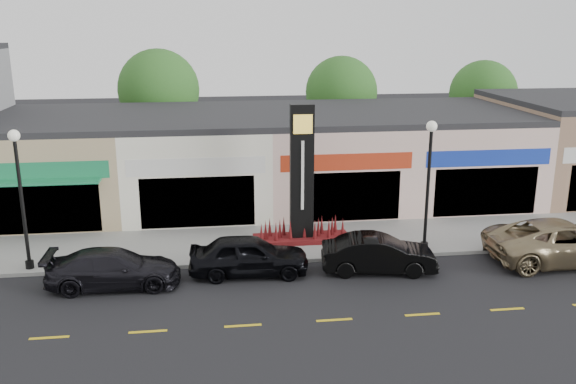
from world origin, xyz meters
The scene contains 18 objects.
ground centered at (0.00, 0.00, 0.00)m, with size 120.00×120.00×0.00m, color black.
sidewalk centered at (0.00, 4.35, 0.07)m, with size 52.00×4.30×0.15m, color gray.
curb centered at (0.00, 2.10, 0.07)m, with size 52.00×0.20×0.15m, color gray.
shop_beige centered at (-8.50, 11.46, 2.40)m, with size 7.00×10.85×4.80m.
shop_cream centered at (-1.50, 11.47, 2.40)m, with size 7.00×10.01×4.80m.
shop_pink_w centered at (5.50, 11.47, 2.40)m, with size 7.00×10.01×4.80m.
shop_pink_e centered at (12.50, 11.47, 2.40)m, with size 7.00×10.01×4.80m.
shop_tan centered at (19.50, 11.48, 2.65)m, with size 7.00×10.01×5.30m.
tree_rear_west centered at (-4.00, 19.50, 5.22)m, with size 5.20×5.20×7.83m.
tree_rear_mid centered at (8.00, 19.50, 4.88)m, with size 4.80×4.80×7.29m.
tree_rear_east centered at (18.00, 19.50, 4.63)m, with size 4.60×4.60×6.94m.
lamp_west_near centered at (-8.00, 2.50, 3.48)m, with size 0.44×0.44×5.47m.
lamp_east_near centered at (8.00, 2.50, 3.48)m, with size 0.44×0.44×5.47m.
pylon_sign centered at (3.00, 4.20, 2.27)m, with size 4.20×1.30×6.00m.
car_dark_sedan centered at (-4.52, 0.67, 0.70)m, with size 4.84×1.97×1.41m, color black.
car_black_sedan centered at (0.49, 1.14, 0.78)m, with size 4.57×1.84×1.56m, color black.
car_black_conv centered at (5.51, 0.75, 0.73)m, with size 4.42×1.54×1.46m, color black.
car_gold_suv centered at (13.22, 0.78, 0.86)m, with size 6.19×2.86×1.72m, color #917F5C.
Camera 1 is at (-0.85, -20.75, 9.44)m, focal length 38.00 mm.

